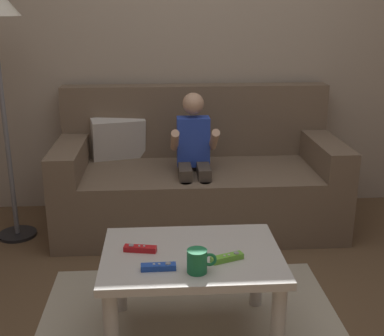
% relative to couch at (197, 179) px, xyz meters
% --- Properties ---
extents(wall_back, '(4.69, 0.05, 2.50)m').
position_rel_couch_xyz_m(wall_back, '(0.02, 0.38, 0.94)').
color(wall_back, '#B2A38E').
rests_on(wall_back, ground).
extents(couch, '(1.83, 0.80, 0.90)m').
position_rel_couch_xyz_m(couch, '(0.00, 0.00, 0.00)').
color(couch, '#75604C').
rests_on(couch, ground).
extents(person_seated_on_couch, '(0.29, 0.36, 0.91)m').
position_rel_couch_xyz_m(person_seated_on_couch, '(-0.03, -0.18, 0.21)').
color(person_seated_on_couch, '#4C4238').
rests_on(person_seated_on_couch, ground).
extents(coffee_table, '(0.76, 0.55, 0.41)m').
position_rel_couch_xyz_m(coffee_table, '(-0.12, -1.25, 0.03)').
color(coffee_table, beige).
rests_on(coffee_table, ground).
extents(area_rug, '(1.41, 1.22, 0.01)m').
position_rel_couch_xyz_m(area_rug, '(-0.12, -1.25, -0.31)').
color(area_rug, '#BCB299').
rests_on(area_rug, ground).
extents(game_remote_blue_near_edge, '(0.14, 0.04, 0.03)m').
position_rel_couch_xyz_m(game_remote_blue_near_edge, '(-0.26, -1.39, 0.11)').
color(game_remote_blue_near_edge, blue).
rests_on(game_remote_blue_near_edge, coffee_table).
extents(game_remote_lime_center, '(0.14, 0.08, 0.03)m').
position_rel_couch_xyz_m(game_remote_lime_center, '(0.03, -1.33, 0.11)').
color(game_remote_lime_center, '#72C638').
rests_on(game_remote_lime_center, coffee_table).
extents(game_remote_red_far_corner, '(0.14, 0.06, 0.03)m').
position_rel_couch_xyz_m(game_remote_red_far_corner, '(-0.34, -1.23, 0.11)').
color(game_remote_red_far_corner, red).
rests_on(game_remote_red_far_corner, coffee_table).
extents(coffee_mug, '(0.12, 0.08, 0.10)m').
position_rel_couch_xyz_m(coffee_mug, '(-0.10, -1.42, 0.15)').
color(coffee_mug, '#1E7F47').
rests_on(coffee_mug, coffee_table).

